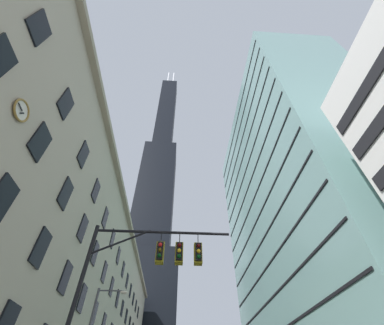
# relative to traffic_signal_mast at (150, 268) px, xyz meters

# --- Properties ---
(station_building) EXTENTS (13.29, 75.35, 23.82)m
(station_building) POSITION_rel_traffic_signal_mast_xyz_m (-13.53, 26.77, 5.97)
(station_building) COLOR #B2A88E
(station_building) RESTS_ON ground
(dark_skyscraper) EXTENTS (22.88, 22.88, 193.01)m
(dark_skyscraper) POSITION_rel_traffic_signal_mast_xyz_m (-9.65, 78.89, 51.11)
(dark_skyscraper) COLOR black
(dark_skyscraper) RESTS_ON ground
(glass_office_midrise) EXTENTS (16.31, 41.63, 55.71)m
(glass_office_midrise) POSITION_rel_traffic_signal_mast_xyz_m (22.87, 24.67, 21.94)
(glass_office_midrise) COLOR gray
(glass_office_midrise) RESTS_ON ground
(traffic_signal_mast) EXTENTS (7.15, 0.63, 7.85)m
(traffic_signal_mast) POSITION_rel_traffic_signal_mast_xyz_m (0.00, 0.00, 0.00)
(traffic_signal_mast) COLOR black
(traffic_signal_mast) RESTS_ON sidewalk_left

